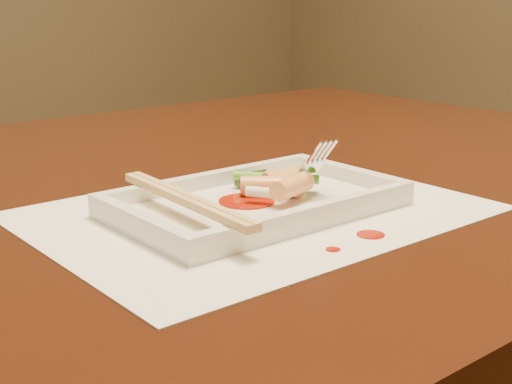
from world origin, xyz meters
TOP-DOWN VIEW (x-y plane):
  - table at (0.00, 0.00)m, footprint 1.40×0.90m
  - placemat at (0.00, -0.16)m, footprint 0.40×0.30m
  - sauce_splatter_a at (0.03, -0.27)m, footprint 0.02×0.02m
  - sauce_splatter_b at (-0.02, -0.28)m, footprint 0.01×0.01m
  - plate_base at (0.00, -0.16)m, footprint 0.26×0.16m
  - plate_rim_far at (0.00, -0.08)m, footprint 0.26×0.01m
  - plate_rim_near at (0.00, -0.23)m, footprint 0.26×0.01m
  - plate_rim_left at (-0.12, -0.16)m, footprint 0.01×0.14m
  - plate_rim_right at (0.13, -0.16)m, footprint 0.01×0.14m
  - veg_piece at (0.04, -0.12)m, footprint 0.04×0.03m
  - scallion_white at (0.01, -0.17)m, footprint 0.03×0.04m
  - scallion_green at (0.05, -0.14)m, footprint 0.06×0.07m
  - chopstick_a at (-0.08, -0.16)m, footprint 0.02×0.20m
  - chopstick_b at (-0.07, -0.16)m, footprint 0.02×0.20m
  - fork at (0.07, -0.14)m, footprint 0.09×0.10m
  - sauce_blob_0 at (-0.00, -0.15)m, footprint 0.05×0.05m
  - rice_cake_0 at (0.04, -0.15)m, footprint 0.02×0.05m
  - rice_cake_1 at (0.06, -0.14)m, footprint 0.05×0.02m
  - rice_cake_2 at (0.03, -0.18)m, footprint 0.05×0.03m
  - rice_cake_3 at (0.02, -0.15)m, footprint 0.05×0.04m

SIDE VIEW (x-z plane):
  - table at x=0.00m, z-range 0.27..1.02m
  - placemat at x=0.00m, z-range 0.75..0.75m
  - sauce_splatter_a at x=0.03m, z-range 0.75..0.75m
  - sauce_splatter_b at x=-0.02m, z-range 0.75..0.75m
  - plate_base at x=0.00m, z-range 0.75..0.76m
  - sauce_blob_0 at x=0.00m, z-range 0.76..0.76m
  - plate_rim_far at x=0.00m, z-range 0.76..0.77m
  - plate_rim_near at x=0.00m, z-range 0.76..0.77m
  - plate_rim_left at x=-0.12m, z-range 0.76..0.77m
  - plate_rim_right at x=0.13m, z-range 0.76..0.77m
  - veg_piece at x=0.04m, z-range 0.76..0.77m
  - rice_cake_0 at x=0.04m, z-range 0.76..0.78m
  - rice_cake_1 at x=0.06m, z-range 0.76..0.78m
  - rice_cake_3 at x=0.02m, z-range 0.76..0.78m
  - scallion_white at x=0.01m, z-range 0.77..0.78m
  - scallion_green at x=0.05m, z-range 0.77..0.78m
  - rice_cake_2 at x=0.03m, z-range 0.77..0.79m
  - chopstick_a at x=-0.08m, z-range 0.77..0.78m
  - chopstick_b at x=-0.07m, z-range 0.77..0.78m
  - fork at x=0.07m, z-range 0.76..0.90m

